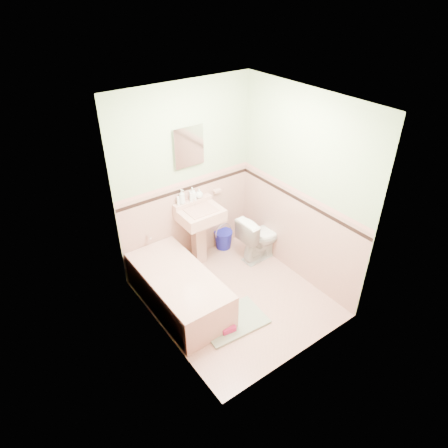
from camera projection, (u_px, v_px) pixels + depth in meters
floor at (235, 298)px, 5.11m from camera, size 2.20×2.20×0.00m
ceiling at (240, 102)px, 3.75m from camera, size 2.20×2.20×0.00m
wall_back at (186, 179)px, 5.18m from camera, size 2.50×0.00×2.50m
wall_front at (310, 265)px, 3.68m from camera, size 2.50×0.00×2.50m
wall_left at (157, 246)px, 3.93m from camera, size 0.00×2.50×2.50m
wall_right at (301, 190)px, 4.92m from camera, size 0.00×2.50×2.50m
wainscot_back at (189, 222)px, 5.52m from camera, size 2.00×0.00×2.00m
wainscot_front at (301, 315)px, 4.04m from camera, size 2.00×0.00×2.00m
wainscot_left at (164, 294)px, 4.29m from camera, size 0.00×2.20×2.20m
wainscot_right at (295, 234)px, 5.27m from camera, size 0.00×2.20×2.20m
accent_back at (187, 189)px, 5.23m from camera, size 2.00×0.00×2.00m
accent_front at (307, 275)px, 3.76m from camera, size 2.00×0.00×2.00m
accent_left at (160, 256)px, 4.01m from camera, size 0.00×2.20×2.20m
accent_right at (299, 200)px, 4.98m from camera, size 0.00×2.20×2.20m
cap_back at (187, 182)px, 5.18m from camera, size 2.00×0.00×2.00m
cap_front at (308, 267)px, 3.71m from camera, size 2.00×0.00×2.00m
cap_left at (159, 248)px, 3.96m from camera, size 0.00×2.20×2.20m
cap_right at (300, 193)px, 4.93m from camera, size 0.00×2.20×2.20m
bathtub at (179, 290)px, 4.90m from camera, size 0.70×1.50×0.45m
tub_faucet at (149, 236)px, 5.17m from camera, size 0.04×0.12×0.04m
sink at (201, 237)px, 5.47m from camera, size 0.57×0.48×0.89m
sink_faucet at (194, 201)px, 5.30m from camera, size 0.02×0.02×0.10m
medicine_cabinet at (188, 146)px, 4.94m from camera, size 0.37×0.04×0.46m
soap_dish at (217, 191)px, 5.54m from camera, size 0.11×0.06×0.04m
soap_bottle_left at (182, 197)px, 5.19m from camera, size 0.10×0.10×0.21m
soap_bottle_mid at (192, 194)px, 5.28m from camera, size 0.11×0.11×0.18m
soap_bottle_right at (199, 193)px, 5.34m from camera, size 0.12×0.12×0.14m
tube at (178, 201)px, 5.18m from camera, size 0.04×0.04×0.12m
toilet at (261, 236)px, 5.66m from camera, size 0.69×0.41×0.70m
bucket at (223, 239)px, 5.97m from camera, size 0.30×0.30×0.27m
bath_mat at (233, 321)px, 4.75m from camera, size 0.81×0.57×0.03m
shoe at (229, 329)px, 4.58m from camera, size 0.18×0.10×0.07m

